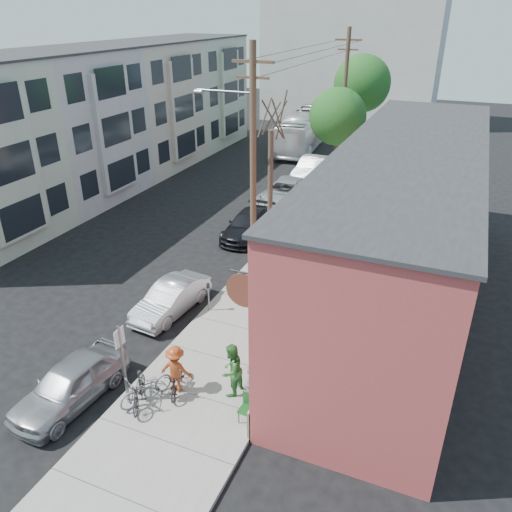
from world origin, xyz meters
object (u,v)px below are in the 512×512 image
at_px(utility_pole_near, 252,159).
at_px(parked_bike_a, 139,391).
at_px(sign_post, 122,357).
at_px(car_1, 171,298).
at_px(bus, 303,130).
at_px(car_3, 286,193).
at_px(patron_grey, 250,386).
at_px(car_4, 312,168).
at_px(tree_leafy_mid, 338,117).
at_px(parking_meter_far, 288,212).
at_px(patio_chair_b, 247,409).
at_px(patio_chair_a, 266,374).
at_px(cyclist, 176,369).
at_px(car_0, 70,383).
at_px(parked_bike_b, 146,388).
at_px(car_2, 248,225).
at_px(tree_leafy_far, 362,84).
at_px(patron_green, 231,370).
at_px(parking_meter_near, 208,292).
at_px(tree_bare, 270,198).

relative_size(utility_pole_near, parked_bike_a, 5.91).
xyz_separation_m(sign_post, car_1, (-1.55, 5.13, -1.18)).
bearing_deg(bus, car_3, -81.84).
bearing_deg(patron_grey, car_4, 171.19).
bearing_deg(tree_leafy_mid, sign_post, -91.12).
xyz_separation_m(parking_meter_far, patio_chair_b, (3.91, -14.57, -0.39)).
height_order(patio_chair_a, cyclist, cyclist).
xyz_separation_m(car_1, bus, (-3.40, 27.73, 0.91)).
distance_m(car_0, car_4, 25.09).
relative_size(parked_bike_b, car_2, 0.41).
height_order(tree_leafy_far, car_3, tree_leafy_far).
height_order(patron_green, car_0, patron_green).
bearing_deg(utility_pole_near, patron_grey, -67.11).
relative_size(parking_meter_near, car_4, 0.26).
relative_size(patio_chair_b, car_3, 0.16).
xyz_separation_m(patron_green, car_0, (-4.57, -2.15, -0.36)).
bearing_deg(car_4, car_2, -89.26).
xyz_separation_m(parking_meter_near, car_3, (-1.45, 13.23, -0.23)).
height_order(tree_leafy_far, patron_green, tree_leafy_far).
xyz_separation_m(parking_meter_far, parked_bike_a, (0.52, -15.20, -0.32)).
bearing_deg(sign_post, car_1, 106.83).
bearing_deg(tree_leafy_far, parked_bike_b, -89.81).
xyz_separation_m(patio_chair_a, bus, (-8.68, 30.51, 0.97)).
xyz_separation_m(parking_meter_near, tree_leafy_far, (0.55, 24.25, 5.13)).
bearing_deg(utility_pole_near, parking_meter_far, 91.48).
height_order(cyclist, car_0, cyclist).
relative_size(tree_bare, cyclist, 3.80).
bearing_deg(car_4, car_0, -88.69).
bearing_deg(utility_pole_near, patron_green, -71.05).
height_order(sign_post, car_3, sign_post).
height_order(parking_meter_far, cyclist, cyclist).
height_order(utility_pole_near, cyclist, utility_pole_near).
bearing_deg(patron_green, tree_bare, -156.14).
bearing_deg(sign_post, tree_leafy_far, 89.14).
xyz_separation_m(patron_grey, cyclist, (-2.48, -0.22, 0.04)).
distance_m(sign_post, cyclist, 1.78).
xyz_separation_m(parked_bike_b, car_4, (-2.10, 24.27, 0.15)).
bearing_deg(utility_pole_near, car_0, -99.56).
bearing_deg(tree_leafy_far, sign_post, -90.86).
bearing_deg(parked_bike_b, patron_grey, 41.83).
distance_m(patio_chair_b, car_4, 24.45).
distance_m(tree_leafy_far, bus, 7.66).
relative_size(tree_leafy_mid, car_1, 1.67).
xyz_separation_m(parking_meter_near, parked_bike_b, (0.65, -5.41, -0.34)).
distance_m(patio_chair_b, car_1, 6.98).
height_order(tree_leafy_mid, car_3, tree_leafy_mid).
relative_size(parking_meter_far, patron_green, 0.68).
distance_m(tree_bare, patio_chair_a, 9.63).
height_order(patio_chair_b, parked_bike_b, parked_bike_b).
bearing_deg(parking_meter_near, patron_grey, -49.57).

